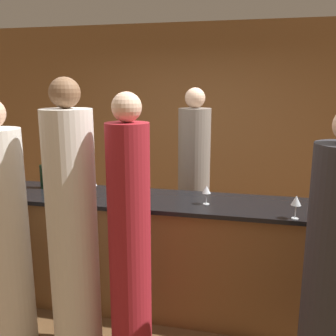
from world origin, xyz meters
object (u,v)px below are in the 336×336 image
(guest_3, at_px, (73,234))
(guest_4, at_px, (130,245))
(guest_2, at_px, (336,277))
(bartender, at_px, (194,188))
(wine_bottle_0, at_px, (44,176))
(guest_0, at_px, (3,238))

(guest_3, xyz_separation_m, guest_4, (0.42, -0.01, -0.03))
(guest_2, bearing_deg, bartender, 124.43)
(guest_4, height_order, wine_bottle_0, guest_4)
(guest_0, relative_size, guest_3, 0.93)
(bartender, height_order, guest_4, bartender)
(guest_0, height_order, wine_bottle_0, guest_0)
(guest_0, height_order, guest_3, guest_3)
(guest_0, xyz_separation_m, wine_bottle_0, (-0.13, 0.83, 0.26))
(guest_0, height_order, guest_4, guest_4)
(wine_bottle_0, bearing_deg, bartender, 28.30)
(guest_2, bearing_deg, guest_3, 177.58)
(bartender, height_order, wine_bottle_0, bartender)
(guest_2, distance_m, guest_4, 1.29)
(guest_0, xyz_separation_m, guest_4, (0.98, 0.00, 0.04))
(guest_3, bearing_deg, guest_2, -2.42)
(guest_0, relative_size, guest_2, 1.02)
(bartender, distance_m, wine_bottle_0, 1.50)
(guest_3, distance_m, guest_4, 0.42)
(bartender, bearing_deg, guest_0, 52.51)
(bartender, bearing_deg, guest_3, 67.76)
(guest_2, bearing_deg, guest_0, 178.58)
(guest_3, height_order, guest_4, guest_3)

